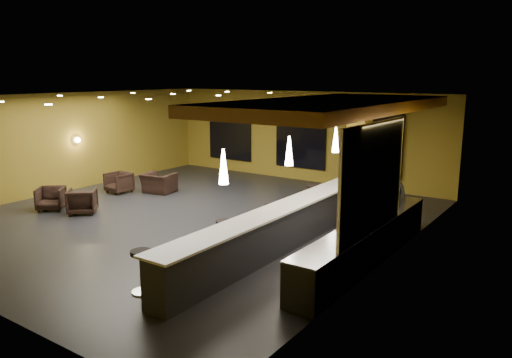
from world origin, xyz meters
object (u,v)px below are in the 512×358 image
Objects in this scene: column at (358,154)px; bar_stool_5 at (313,195)px; bar_stool_0 at (142,266)px; bar_stool_1 at (190,250)px; armchair_b at (82,201)px; staff_a at (353,198)px; pendant_0 at (223,167)px; bar_stool_3 at (272,216)px; prep_counter at (365,244)px; staff_c at (392,197)px; staff_b at (384,194)px; pendant_1 at (289,151)px; bar_stool_2 at (224,232)px; armchair_a at (51,198)px; pendant_2 at (336,140)px; bar_stool_4 at (291,207)px; armchair_c at (119,183)px; bar_counter at (277,231)px; armchair_d at (159,183)px.

column is 1.89m from bar_stool_5.
bar_stool_0 is 6.92m from bar_stool_5.
bar_stool_0 reaches higher than bar_stool_1.
staff_a is at bearing 162.02° from armchair_b.
bar_stool_3 is (-0.68, 2.82, -1.80)m from pendant_0.
bar_stool_1 is at bearing -137.12° from prep_counter.
pendant_0 is 7.06m from armchair_b.
staff_a is 1.05m from staff_c.
staff_a is 0.87× the size of staff_b.
pendant_1 is 0.87× the size of bar_stool_2.
pendant_0 is 0.82× the size of bar_stool_3.
prep_counter is at bearing 53.69° from bar_stool_0.
bar_stool_2 is at bearing -40.19° from armchair_a.
staff_c is 2.09× the size of bar_stool_0.
column reaches higher than pendant_0.
pendant_2 is 0.87× the size of bar_stool_2.
column reaches higher than bar_stool_2.
bar_stool_4 is at bearing -105.86° from column.
armchair_c is (-9.46, -1.40, -0.53)m from staff_c.
prep_counter is 4.88m from bar_stool_0.
staff_c is at bearing 11.10° from staff_b.
bar_stool_0 is at bearing -104.50° from bar_counter.
pendant_0 is at bearing -51.41° from bar_stool_2.
bar_stool_0 is 1.06× the size of bar_stool_2.
bar_counter is at bearing 41.57° from bar_stool_2.
bar_counter is 7.81m from armchair_a.
armchair_b reaches higher than armchair_d.
armchair_a is at bearing -173.65° from bar_counter.
prep_counter is at bearing 155.64° from armchair_d.
staff_a is 1.71m from bar_stool_4.
staff_c is (1.60, 3.28, 0.39)m from bar_counter.
pendant_2 is at bearing 76.28° from bar_stool_2.
staff_a is 1.88× the size of bar_stool_5.
bar_stool_5 is at bearing 95.61° from bar_stool_3.
armchair_a is 2.75m from armchair_c.
bar_stool_3 is at bearing -85.35° from bar_stool_4.
bar_stool_5 is at bearing 107.44° from pendant_1.
pendant_2 reaches higher than armchair_b.
bar_stool_4 is at bearing -83.73° from bar_stool_5.
pendant_2 is at bearing 11.94° from armchair_c.
bar_stool_4 is (-2.36, -1.37, -0.36)m from staff_c.
pendant_1 is at bearing -110.50° from staff_c.
armchair_a is (-9.76, -1.36, -0.07)m from prep_counter.
staff_c is (1.60, 2.78, -1.46)m from pendant_1.
bar_stool_1 is at bearing -88.90° from bar_stool_5.
pendant_0 is at bearing 8.75° from bar_stool_1.
armchair_b is (-8.22, -3.83, -0.51)m from staff_c.
pendant_2 is at bearing -160.68° from staff_c.
staff_a is 2.05× the size of armchair_a.
bar_stool_2 reaches higher than armchair_b.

